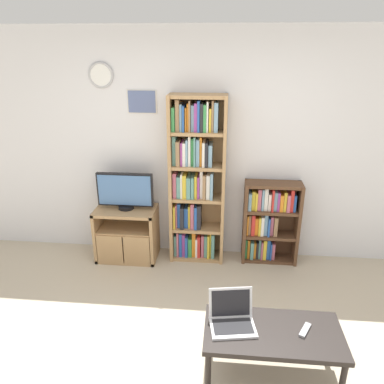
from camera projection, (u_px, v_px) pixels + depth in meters
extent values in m
plane|color=#BCAD93|center=(180.00, 384.00, 2.83)|extent=(18.00, 18.00, 0.00)
cube|color=silver|center=(201.00, 148.00, 4.24)|extent=(6.34, 0.06, 2.60)
torus|color=#B2B2B7|center=(101.00, 75.00, 4.01)|extent=(0.28, 0.03, 0.28)
cylinder|color=white|center=(101.00, 75.00, 4.01)|extent=(0.23, 0.02, 0.23)
cube|color=silver|center=(142.00, 102.00, 4.07)|extent=(0.33, 0.01, 0.26)
cube|color=slate|center=(142.00, 102.00, 4.07)|extent=(0.30, 0.02, 0.23)
cube|color=tan|center=(100.00, 232.00, 4.46)|extent=(0.04, 0.43, 0.63)
cube|color=tan|center=(155.00, 234.00, 4.40)|extent=(0.04, 0.43, 0.63)
cube|color=tan|center=(126.00, 210.00, 4.32)|extent=(0.70, 0.43, 0.04)
cube|color=tan|center=(129.00, 255.00, 4.54)|extent=(0.70, 0.43, 0.04)
cube|color=tan|center=(127.00, 228.00, 4.41)|extent=(0.63, 0.39, 0.04)
cube|color=tan|center=(110.00, 249.00, 4.30)|extent=(0.30, 0.02, 0.34)
cube|color=tan|center=(137.00, 250.00, 4.27)|extent=(0.30, 0.02, 0.34)
cylinder|color=black|center=(126.00, 207.00, 4.32)|extent=(0.18, 0.18, 0.04)
cube|color=black|center=(125.00, 190.00, 4.24)|extent=(0.64, 0.05, 0.39)
cube|color=#4770A8|center=(124.00, 190.00, 4.22)|extent=(0.61, 0.01, 0.35)
cube|color=tan|center=(172.00, 181.00, 4.21)|extent=(0.04, 0.29, 1.92)
cube|color=tan|center=(224.00, 183.00, 4.16)|extent=(0.04, 0.29, 1.92)
cube|color=tan|center=(198.00, 178.00, 4.31)|extent=(0.62, 0.02, 1.92)
cube|color=tan|center=(197.00, 255.00, 4.53)|extent=(0.55, 0.25, 0.04)
cube|color=tan|center=(197.00, 228.00, 4.39)|extent=(0.55, 0.25, 0.04)
cube|color=tan|center=(197.00, 198.00, 4.25)|extent=(0.55, 0.25, 0.04)
cube|color=tan|center=(198.00, 166.00, 4.11)|extent=(0.55, 0.25, 0.04)
cube|color=tan|center=(198.00, 132.00, 3.98)|extent=(0.55, 0.25, 0.04)
cube|color=tan|center=(198.00, 96.00, 3.84)|extent=(0.55, 0.25, 0.04)
cube|color=#5B9389|center=(176.00, 243.00, 4.51)|extent=(0.03, 0.19, 0.27)
cube|color=#B75B70|center=(179.00, 241.00, 4.49)|extent=(0.02, 0.22, 0.32)
cube|color=#2856A8|center=(181.00, 242.00, 4.49)|extent=(0.03, 0.21, 0.30)
cube|color=#9E4293|center=(184.00, 242.00, 4.50)|extent=(0.03, 0.19, 0.29)
cube|color=#2856A8|center=(187.00, 244.00, 4.49)|extent=(0.03, 0.22, 0.26)
cube|color=#388947|center=(191.00, 245.00, 4.50)|extent=(0.04, 0.20, 0.24)
cube|color=orange|center=(194.00, 242.00, 4.48)|extent=(0.04, 0.18, 0.32)
cube|color=white|center=(197.00, 245.00, 4.49)|extent=(0.02, 0.21, 0.24)
cube|color=red|center=(200.00, 244.00, 4.48)|extent=(0.04, 0.20, 0.27)
cube|color=#B75B70|center=(203.00, 243.00, 4.48)|extent=(0.03, 0.19, 0.28)
cube|color=#5B9389|center=(206.00, 244.00, 4.48)|extent=(0.03, 0.18, 0.28)
cube|color=gold|center=(209.00, 244.00, 4.46)|extent=(0.02, 0.22, 0.30)
cube|color=gold|center=(211.00, 242.00, 4.46)|extent=(0.02, 0.18, 0.32)
cube|color=#5B9389|center=(213.00, 243.00, 4.46)|extent=(0.04, 0.21, 0.31)
cube|color=gold|center=(175.00, 215.00, 4.36)|extent=(0.02, 0.23, 0.27)
cube|color=#B75B70|center=(177.00, 214.00, 4.36)|extent=(0.02, 0.20, 0.29)
cube|color=#2856A8|center=(180.00, 213.00, 4.37)|extent=(0.03, 0.18, 0.30)
cube|color=#232328|center=(183.00, 215.00, 4.36)|extent=(0.04, 0.23, 0.26)
cube|color=#2856A8|center=(187.00, 216.00, 4.37)|extent=(0.04, 0.18, 0.24)
cube|color=gold|center=(190.00, 215.00, 4.36)|extent=(0.03, 0.18, 0.27)
cube|color=#B75B70|center=(193.00, 214.00, 4.34)|extent=(0.04, 0.21, 0.31)
cube|color=#2856A8|center=(196.00, 215.00, 4.34)|extent=(0.03, 0.23, 0.28)
cube|color=#232328|center=(200.00, 215.00, 4.34)|extent=(0.04, 0.22, 0.29)
cube|color=#B75B70|center=(176.00, 183.00, 4.22)|extent=(0.04, 0.21, 0.29)
cube|color=#5B9389|center=(179.00, 185.00, 4.23)|extent=(0.04, 0.21, 0.25)
cube|color=white|center=(182.00, 184.00, 4.22)|extent=(0.02, 0.22, 0.29)
cube|color=gold|center=(185.00, 185.00, 4.22)|extent=(0.04, 0.22, 0.27)
cube|color=#5B9389|center=(189.00, 186.00, 4.21)|extent=(0.04, 0.23, 0.25)
cube|color=#5B9389|center=(193.00, 186.00, 4.21)|extent=(0.03, 0.23, 0.25)
cube|color=gold|center=(196.00, 185.00, 4.21)|extent=(0.03, 0.20, 0.26)
cube|color=#9E4293|center=(199.00, 186.00, 4.21)|extent=(0.02, 0.20, 0.25)
cube|color=white|center=(202.00, 183.00, 4.20)|extent=(0.03, 0.18, 0.32)
cube|color=#93704C|center=(205.00, 185.00, 4.19)|extent=(0.03, 0.23, 0.28)
cube|color=white|center=(208.00, 185.00, 4.19)|extent=(0.04, 0.21, 0.28)
cube|color=#759EB7|center=(212.00, 184.00, 4.18)|extent=(0.03, 0.23, 0.30)
cube|color=#5B9389|center=(175.00, 150.00, 4.09)|extent=(0.04, 0.19, 0.32)
cube|color=#93704C|center=(179.00, 152.00, 4.08)|extent=(0.04, 0.23, 0.27)
cube|color=#9E4293|center=(182.00, 153.00, 4.09)|extent=(0.02, 0.21, 0.26)
cube|color=white|center=(185.00, 153.00, 4.08)|extent=(0.03, 0.21, 0.25)
cube|color=#759EB7|center=(187.00, 151.00, 4.08)|extent=(0.02, 0.20, 0.29)
cube|color=white|center=(190.00, 150.00, 4.07)|extent=(0.03, 0.20, 0.33)
cube|color=#388947|center=(193.00, 151.00, 4.07)|extent=(0.03, 0.18, 0.30)
cube|color=#5B9389|center=(195.00, 150.00, 4.06)|extent=(0.02, 0.23, 0.32)
cube|color=#759EB7|center=(198.00, 151.00, 4.07)|extent=(0.04, 0.20, 0.29)
cube|color=orange|center=(201.00, 150.00, 4.06)|extent=(0.02, 0.18, 0.32)
cube|color=white|center=(204.00, 153.00, 4.06)|extent=(0.03, 0.22, 0.27)
cube|color=#232328|center=(207.00, 153.00, 4.05)|extent=(0.03, 0.23, 0.27)
cube|color=#759EB7|center=(211.00, 154.00, 4.06)|extent=(0.04, 0.21, 0.24)
cube|color=#388947|center=(174.00, 118.00, 3.95)|extent=(0.03, 0.23, 0.25)
cube|color=#93704C|center=(178.00, 115.00, 3.94)|extent=(0.04, 0.21, 0.33)
cube|color=#759EB7|center=(182.00, 117.00, 3.95)|extent=(0.02, 0.20, 0.28)
cube|color=#2856A8|center=(184.00, 118.00, 3.94)|extent=(0.02, 0.23, 0.27)
cube|color=orange|center=(186.00, 119.00, 3.95)|extent=(0.02, 0.19, 0.25)
cube|color=orange|center=(189.00, 117.00, 3.94)|extent=(0.02, 0.19, 0.29)
cube|color=#93704C|center=(190.00, 115.00, 3.92)|extent=(0.02, 0.23, 0.32)
cube|color=#759EB7|center=(193.00, 117.00, 3.94)|extent=(0.03, 0.19, 0.27)
cube|color=#9E4293|center=(196.00, 117.00, 3.93)|extent=(0.03, 0.20, 0.30)
cube|color=#2856A8|center=(199.00, 115.00, 3.92)|extent=(0.02, 0.22, 0.32)
cube|color=#232328|center=(202.00, 117.00, 3.92)|extent=(0.03, 0.22, 0.29)
cube|color=#388947|center=(205.00, 117.00, 3.92)|extent=(0.03, 0.22, 0.28)
cube|color=white|center=(208.00, 116.00, 3.91)|extent=(0.02, 0.22, 0.31)
cube|color=gold|center=(210.00, 119.00, 3.93)|extent=(0.02, 0.19, 0.24)
cube|color=#93704C|center=(213.00, 115.00, 3.91)|extent=(0.02, 0.19, 0.32)
cube|color=#759EB7|center=(216.00, 116.00, 3.91)|extent=(0.04, 0.20, 0.30)
cube|color=brown|center=(245.00, 222.00, 4.32)|extent=(0.04, 0.25, 0.97)
cube|color=brown|center=(297.00, 224.00, 4.27)|extent=(0.04, 0.25, 0.97)
cube|color=brown|center=(270.00, 219.00, 4.41)|extent=(0.63, 0.02, 0.97)
cube|color=brown|center=(268.00, 258.00, 4.47)|extent=(0.56, 0.22, 0.04)
cube|color=brown|center=(270.00, 235.00, 4.36)|extent=(0.56, 0.22, 0.04)
cube|color=brown|center=(272.00, 211.00, 4.24)|extent=(0.56, 0.22, 0.04)
cube|color=brown|center=(274.00, 185.00, 4.13)|extent=(0.56, 0.22, 0.04)
cube|color=#388947|center=(246.00, 246.00, 4.46)|extent=(0.02, 0.16, 0.24)
cube|color=orange|center=(248.00, 247.00, 4.45)|extent=(0.03, 0.16, 0.24)
cube|color=#5B9389|center=(252.00, 248.00, 4.45)|extent=(0.04, 0.19, 0.22)
cube|color=orange|center=(255.00, 248.00, 4.46)|extent=(0.03, 0.15, 0.20)
cube|color=#232328|center=(257.00, 248.00, 4.45)|extent=(0.02, 0.16, 0.21)
cube|color=#5B9389|center=(259.00, 247.00, 4.44)|extent=(0.02, 0.15, 0.25)
cube|color=#B75B70|center=(261.00, 248.00, 4.44)|extent=(0.02, 0.19, 0.22)
cube|color=gold|center=(264.00, 247.00, 4.43)|extent=(0.04, 0.18, 0.25)
cube|color=#2856A8|center=(268.00, 247.00, 4.43)|extent=(0.04, 0.16, 0.25)
cube|color=#2856A8|center=(270.00, 249.00, 4.43)|extent=(0.02, 0.19, 0.21)
cube|color=#B75B70|center=(273.00, 249.00, 4.43)|extent=(0.03, 0.16, 0.21)
cube|color=orange|center=(247.00, 223.00, 4.34)|extent=(0.02, 0.18, 0.24)
cube|color=#93704C|center=(250.00, 223.00, 4.34)|extent=(0.03, 0.16, 0.24)
cube|color=red|center=(253.00, 223.00, 4.33)|extent=(0.04, 0.18, 0.25)
cube|color=orange|center=(256.00, 224.00, 4.34)|extent=(0.04, 0.16, 0.21)
cube|color=gold|center=(259.00, 224.00, 4.33)|extent=(0.03, 0.18, 0.23)
cube|color=white|center=(262.00, 224.00, 4.32)|extent=(0.03, 0.18, 0.23)
cube|color=#759EB7|center=(265.00, 223.00, 4.32)|extent=(0.04, 0.16, 0.26)
cube|color=#2856A8|center=(268.00, 225.00, 4.31)|extent=(0.02, 0.20, 0.22)
cube|color=#B75B70|center=(271.00, 224.00, 4.32)|extent=(0.03, 0.15, 0.23)
cube|color=#93704C|center=(275.00, 224.00, 4.31)|extent=(0.04, 0.18, 0.23)
cube|color=#759EB7|center=(250.00, 200.00, 4.22)|extent=(0.03, 0.20, 0.21)
cube|color=gold|center=(253.00, 199.00, 4.23)|extent=(0.04, 0.16, 0.22)
cube|color=gold|center=(256.00, 200.00, 4.22)|extent=(0.02, 0.18, 0.21)
cube|color=#B75B70|center=(259.00, 198.00, 4.21)|extent=(0.04, 0.16, 0.25)
cube|color=#759EB7|center=(263.00, 198.00, 4.21)|extent=(0.02, 0.17, 0.25)
cube|color=white|center=(266.00, 198.00, 4.21)|extent=(0.04, 0.16, 0.26)
cube|color=white|center=(269.00, 201.00, 4.21)|extent=(0.03, 0.16, 0.20)
cube|color=red|center=(272.00, 198.00, 4.19)|extent=(0.02, 0.20, 0.26)
cube|color=#759EB7|center=(275.00, 200.00, 4.20)|extent=(0.04, 0.16, 0.22)
cube|color=#9E4293|center=(278.00, 200.00, 4.20)|extent=(0.03, 0.17, 0.22)
cube|color=orange|center=(281.00, 201.00, 4.20)|extent=(0.04, 0.18, 0.20)
cube|color=gold|center=(284.00, 200.00, 4.19)|extent=(0.03, 0.17, 0.23)
cube|color=#B75B70|center=(288.00, 201.00, 4.19)|extent=(0.03, 0.20, 0.20)
cube|color=red|center=(291.00, 199.00, 4.18)|extent=(0.04, 0.18, 0.26)
cube|color=#2856A8|center=(294.00, 202.00, 4.19)|extent=(0.03, 0.17, 0.20)
cube|color=black|center=(273.00, 333.00, 2.77)|extent=(1.02, 0.51, 0.04)
cylinder|color=black|center=(208.00, 373.00, 2.69)|extent=(0.04, 0.04, 0.39)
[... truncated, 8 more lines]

